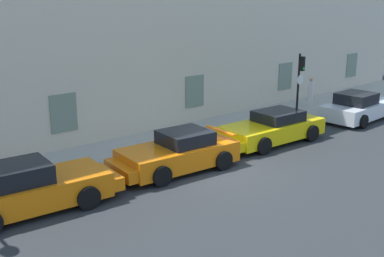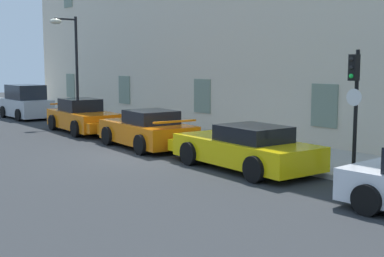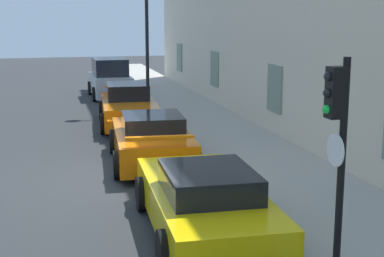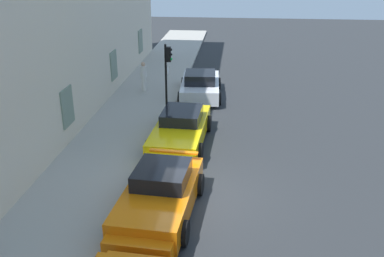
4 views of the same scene
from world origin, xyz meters
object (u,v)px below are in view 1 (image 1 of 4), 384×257
object	(u,v)px
sportscar_yellow_flank	(175,154)
pedestrian_admiring	(311,91)
sportscar_white_middle	(269,129)
traffic_light	(300,76)
sportscar_red_lead	(35,188)
sportscar_tail_end	(360,107)

from	to	relation	value
sportscar_yellow_flank	pedestrian_admiring	xyz separation A→B (m)	(11.72, 2.87, 0.33)
sportscar_white_middle	pedestrian_admiring	xyz separation A→B (m)	(6.65, 2.83, 0.35)
sportscar_yellow_flank	traffic_light	distance (m)	8.44
sportscar_red_lead	sportscar_tail_end	xyz separation A→B (m)	(16.62, -0.35, -0.04)
sportscar_tail_end	pedestrian_admiring	world-z (taller)	pedestrian_admiring
sportscar_red_lead	sportscar_white_middle	xyz separation A→B (m)	(10.11, -0.08, -0.04)
sportscar_red_lead	traffic_light	size ratio (longest dim) A/B	1.52
sportscar_red_lead	pedestrian_admiring	world-z (taller)	pedestrian_admiring
sportscar_white_middle	traffic_light	world-z (taller)	traffic_light
traffic_light	sportscar_red_lead	bearing A→B (deg)	-176.26
pedestrian_admiring	sportscar_white_middle	bearing A→B (deg)	-156.92
sportscar_yellow_flank	sportscar_tail_end	size ratio (longest dim) A/B	0.98
sportscar_yellow_flank	traffic_light	xyz separation A→B (m)	(8.20, 0.98, 1.76)
sportscar_red_lead	sportscar_white_middle	world-z (taller)	sportscar_red_lead
sportscar_yellow_flank	pedestrian_admiring	world-z (taller)	pedestrian_admiring
traffic_light	pedestrian_admiring	bearing A→B (deg)	28.23
sportscar_tail_end	sportscar_white_middle	bearing A→B (deg)	177.63
sportscar_tail_end	traffic_light	bearing A→B (deg)	160.25
sportscar_red_lead	sportscar_white_middle	size ratio (longest dim) A/B	0.96
sportscar_red_lead	traffic_light	world-z (taller)	traffic_light
sportscar_red_lead	sportscar_yellow_flank	distance (m)	5.05
traffic_light	pedestrian_admiring	size ratio (longest dim) A/B	2.07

